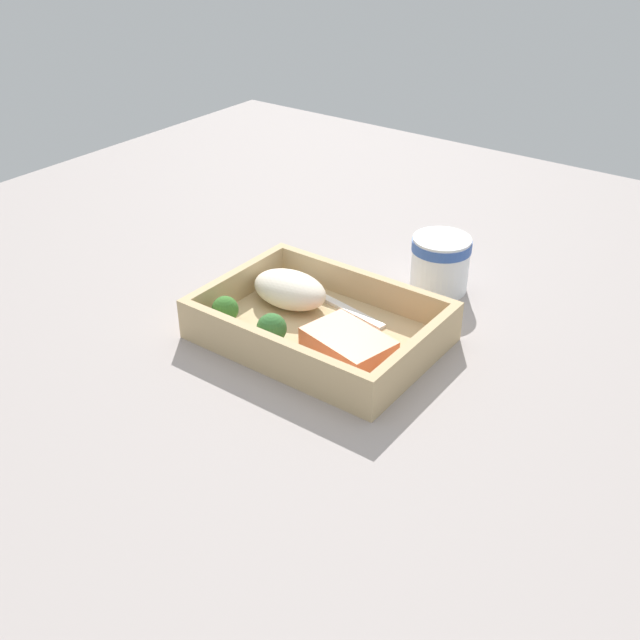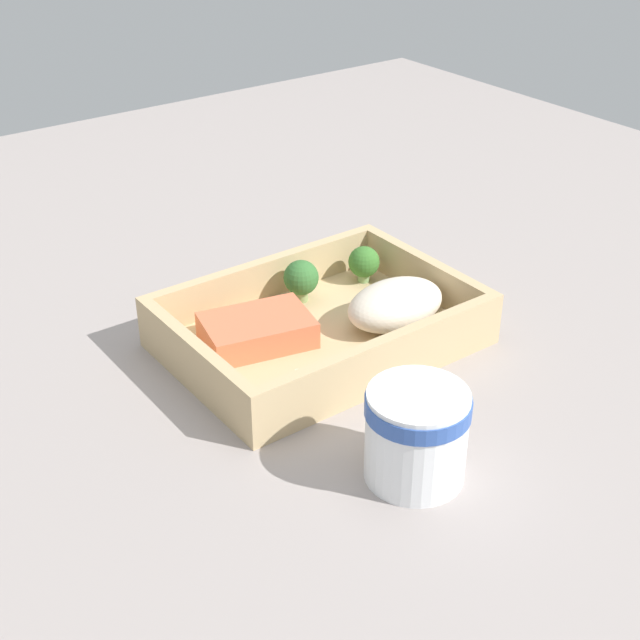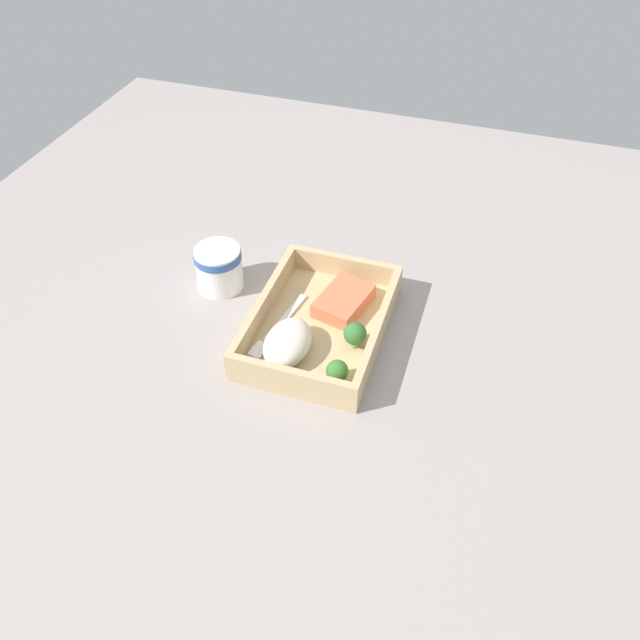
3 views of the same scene
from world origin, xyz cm
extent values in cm
cube|color=gray|center=(0.00, 0.00, -1.00)|extent=(160.00, 160.00, 2.00)
cube|color=tan|center=(0.00, 0.00, 0.60)|extent=(28.51, 20.33, 1.20)
cube|color=tan|center=(0.00, -9.56, 3.26)|extent=(28.51, 1.20, 4.12)
cube|color=tan|center=(0.00, 9.56, 3.26)|extent=(28.51, 1.20, 4.12)
cube|color=tan|center=(-13.65, 0.00, 3.26)|extent=(1.20, 17.93, 4.12)
cube|color=tan|center=(13.65, 0.00, 3.26)|extent=(1.20, 17.93, 4.12)
cube|color=#DE6E48|center=(-5.76, 2.24, 2.52)|extent=(11.40, 8.94, 2.63)
ellipsoid|color=beige|center=(7.02, -2.90, 3.41)|extent=(10.56, 6.93, 4.41)
cylinder|color=#81985C|center=(2.36, 6.45, 2.03)|extent=(1.38, 1.38, 1.66)
sphere|color=#346930|center=(2.36, 6.45, 3.86)|extent=(3.63, 3.63, 3.63)
cylinder|color=#7EA263|center=(10.22, 5.98, 1.90)|extent=(1.27, 1.27, 1.40)
sphere|color=#38702A|center=(10.22, 5.98, 3.52)|extent=(3.35, 3.35, 3.35)
cube|color=white|center=(0.26, -5.94, 1.42)|extent=(12.40, 3.23, 0.44)
cube|color=white|center=(8.04, -7.31, 1.42)|extent=(3.73, 2.76, 0.44)
cylinder|color=white|center=(-5.66, -20.12, 3.89)|extent=(7.89, 7.89, 7.78)
cylinder|color=#3356A8|center=(-5.66, -20.12, 6.68)|extent=(8.13, 8.13, 1.40)
camera|label=1|loc=(-46.56, 63.45, 50.56)|focal=42.00mm
camera|label=2|loc=(-43.86, -59.55, 45.99)|focal=50.00mm
camera|label=3|loc=(68.27, 22.33, 71.72)|focal=35.00mm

